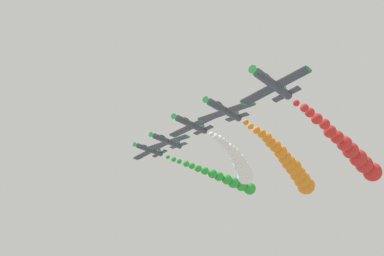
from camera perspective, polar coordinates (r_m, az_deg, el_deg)
name	(u,v)px	position (r m, az deg, el deg)	size (l,w,h in m)	color
airplane_lead	(273,84)	(69.66, 8.18, 4.42)	(9.26, 10.35, 3.36)	#333842
smoke_trail_lead	(354,154)	(91.27, 16.03, -2.50)	(4.83, 26.52, 7.17)	red
airplane_left_inner	(224,110)	(86.06, 3.28, 1.84)	(9.53, 10.35, 2.61)	#333842
smoke_trail_left_inner	(293,168)	(107.18, 10.15, -4.00)	(3.47, 26.90, 8.49)	orange
airplane_right_inner	(191,124)	(99.64, -0.09, 0.37)	(9.37, 10.35, 3.15)	#333842
smoke_trail_right_inner	(240,165)	(119.21, 4.87, -3.72)	(6.30, 23.25, 6.02)	white
airplane_left_outer	(167,141)	(114.48, -2.54, -1.31)	(9.53, 10.35, 2.63)	#333842
airplane_right_outer	(149,150)	(130.81, -4.34, -2.21)	(9.27, 10.35, 3.34)	#333842
smoke_trail_right_outer	(228,180)	(150.27, 3.68, -5.28)	(10.33, 29.33, 6.26)	green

